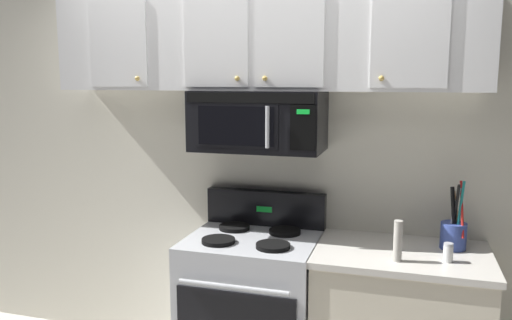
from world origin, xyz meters
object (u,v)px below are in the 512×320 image
object	(u,v)px
utensil_crock_blue	(454,232)
pepper_mill	(398,241)
salt_shaker	(448,253)
over_range_microwave	(258,121)
stove_range	(253,307)

from	to	relation	value
utensil_crock_blue	pepper_mill	xyz separation A→B (m)	(-0.29, -0.29, 0.01)
pepper_mill	salt_shaker	bearing A→B (deg)	13.83
over_range_microwave	salt_shaker	world-z (taller)	over_range_microwave
salt_shaker	pepper_mill	bearing A→B (deg)	-166.17
utensil_crock_blue	salt_shaker	bearing A→B (deg)	-100.17
stove_range	utensil_crock_blue	bearing A→B (deg)	6.44
utensil_crock_blue	salt_shaker	distance (m)	0.24
over_range_microwave	stove_range	bearing A→B (deg)	-89.86
salt_shaker	stove_range	bearing A→B (deg)	174.49
utensil_crock_blue	salt_shaker	xyz separation A→B (m)	(-0.04, -0.23, -0.04)
stove_range	pepper_mill	size ratio (longest dim) A/B	5.28
over_range_microwave	salt_shaker	distance (m)	1.25
pepper_mill	utensil_crock_blue	bearing A→B (deg)	45.09
over_range_microwave	utensil_crock_blue	world-z (taller)	over_range_microwave
over_range_microwave	utensil_crock_blue	bearing A→B (deg)	0.43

